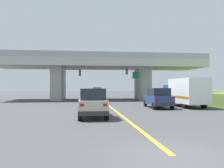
{
  "coord_description": "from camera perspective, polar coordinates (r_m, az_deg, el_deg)",
  "views": [
    {
      "loc": [
        -2.71,
        -6.88,
        2.13
      ],
      "look_at": [
        -0.18,
        14.52,
        2.4
      ],
      "focal_mm": 36.97,
      "sensor_mm": 36.0,
      "label": 1
    }
  ],
  "objects": [
    {
      "name": "ground",
      "position": [
        38.92,
        -2.74,
        -3.86
      ],
      "size": [
        160.0,
        160.0,
        0.0
      ],
      "primitive_type": "plane",
      "color": "#424244"
    },
    {
      "name": "overpass_bridge",
      "position": [
        38.99,
        -2.74,
        3.94
      ],
      "size": [
        33.81,
        8.86,
        7.46
      ],
      "color": "#B7B5AD",
      "rests_on": "ground"
    },
    {
      "name": "lane_divider_stripe",
      "position": [
        21.5,
        0.53,
        -6.39
      ],
      "size": [
        0.2,
        28.7,
        0.01
      ],
      "primitive_type": "cube",
      "color": "yellow",
      "rests_on": "ground"
    },
    {
      "name": "suv_lead",
      "position": [
        16.14,
        -4.83,
        -4.7
      ],
      "size": [
        1.93,
        4.26,
        2.02
      ],
      "color": "#B7B29E",
      "rests_on": "ground"
    },
    {
      "name": "suv_crossing",
      "position": [
        23.73,
        11.33,
        -3.4
      ],
      "size": [
        2.11,
        4.77,
        2.02
      ],
      "rotation": [
        0.0,
        0.0,
        -0.03
      ],
      "color": "navy",
      "rests_on": "ground"
    },
    {
      "name": "box_truck",
      "position": [
        26.06,
        17.61,
        -1.86
      ],
      "size": [
        2.33,
        7.34,
        3.01
      ],
      "color": "navy",
      "rests_on": "ground"
    },
    {
      "name": "sedan_oncoming",
      "position": [
        46.42,
        -3.8,
        -2.1
      ],
      "size": [
        1.86,
        4.77,
        2.02
      ],
      "color": "slate",
      "rests_on": "ground"
    },
    {
      "name": "traffic_signal_nearside",
      "position": [
        35.26,
        5.82,
        1.59
      ],
      "size": [
        2.31,
        0.36,
        5.71
      ],
      "color": "slate",
      "rests_on": "ground"
    },
    {
      "name": "traffic_signal_farside",
      "position": [
        35.43,
        -10.22,
        1.32
      ],
      "size": [
        2.46,
        0.36,
        5.28
      ],
      "color": "#56595E",
      "rests_on": "ground"
    },
    {
      "name": "highway_sign",
      "position": [
        36.34,
        6.19,
        1.37
      ],
      "size": [
        1.49,
        0.17,
        4.72
      ],
      "color": "#56595E",
      "rests_on": "ground"
    }
  ]
}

